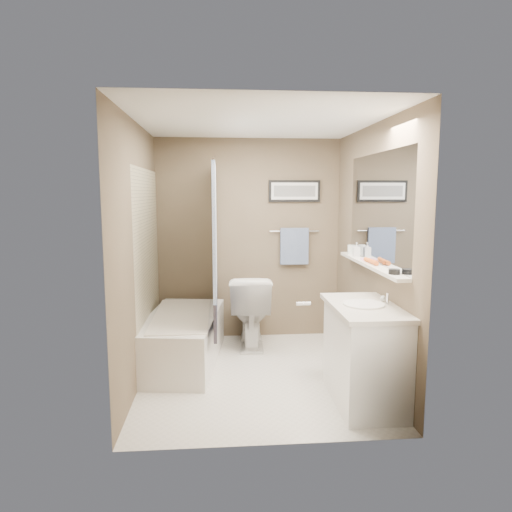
{
  "coord_description": "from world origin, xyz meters",
  "views": [
    {
      "loc": [
        -0.36,
        -4.22,
        1.76
      ],
      "look_at": [
        0.0,
        0.15,
        1.15
      ],
      "focal_mm": 32.0,
      "sensor_mm": 36.0,
      "label": 1
    }
  ],
  "objects": [
    {
      "name": "faucet_spout",
      "position": [
        1.03,
        -0.64,
        0.89
      ],
      "size": [
        0.02,
        0.02,
        0.1
      ],
      "primitive_type": "cylinder",
      "color": "silver",
      "rests_on": "countertop"
    },
    {
      "name": "vanity",
      "position": [
        0.85,
        -0.64,
        0.4
      ],
      "size": [
        0.51,
        0.91,
        0.8
      ],
      "primitive_type": "cube",
      "rotation": [
        0.0,
        0.0,
        -0.01
      ],
      "color": "white",
      "rests_on": "ground"
    },
    {
      "name": "bathtub",
      "position": [
        -0.75,
        0.41,
        0.25
      ],
      "size": [
        0.88,
        1.57,
        0.5
      ],
      "primitive_type": "cube",
      "rotation": [
        0.0,
        0.0,
        -0.12
      ],
      "color": "white",
      "rests_on": "ground"
    },
    {
      "name": "mirror",
      "position": [
        1.09,
        -0.15,
        1.62
      ],
      "size": [
        0.02,
        1.6,
        1.0
      ],
      "primitive_type": "cube",
      "color": "silver",
      "rests_on": "wall_right"
    },
    {
      "name": "ground",
      "position": [
        0.0,
        0.0,
        0.0
      ],
      "size": [
        2.5,
        2.5,
        0.0
      ],
      "primitive_type": "plane",
      "color": "silver",
      "rests_on": "ground"
    },
    {
      "name": "curtain_rod",
      "position": [
        -0.4,
        0.5,
        2.05
      ],
      "size": [
        0.02,
        1.55,
        0.02
      ],
      "primitive_type": "cylinder",
      "rotation": [
        1.57,
        0.0,
        0.0
      ],
      "color": "silver",
      "rests_on": "wall_left"
    },
    {
      "name": "towel",
      "position": [
        0.55,
        1.2,
        1.12
      ],
      "size": [
        0.34,
        0.05,
        0.44
      ],
      "primitive_type": "cube",
      "color": "#849AC0",
      "rests_on": "towel_bar"
    },
    {
      "name": "shelf",
      "position": [
        1.04,
        -0.15,
        1.1
      ],
      "size": [
        0.12,
        1.6,
        0.03
      ],
      "primitive_type": "cube",
      "color": "silver",
      "rests_on": "wall_right"
    },
    {
      "name": "tub_rim",
      "position": [
        -0.75,
        0.41,
        0.5
      ],
      "size": [
        0.56,
        1.36,
        0.02
      ],
      "primitive_type": "cube",
      "color": "white",
      "rests_on": "bathtub"
    },
    {
      "name": "countertop",
      "position": [
        0.84,
        -0.64,
        0.82
      ],
      "size": [
        0.54,
        0.96,
        0.04
      ],
      "primitive_type": "cube",
      "color": "beige",
      "rests_on": "vanity"
    },
    {
      "name": "faucet_knob",
      "position": [
        1.03,
        -0.54,
        0.87
      ],
      "size": [
        0.05,
        0.05,
        0.05
      ],
      "primitive_type": "sphere",
      "color": "silver",
      "rests_on": "countertop"
    },
    {
      "name": "soap_bottle",
      "position": [
        1.04,
        0.27,
        1.19
      ],
      "size": [
        0.07,
        0.07,
        0.15
      ],
      "primitive_type": "imported",
      "rotation": [
        0.0,
        0.0,
        -0.06
      ],
      "color": "#999999",
      "rests_on": "shelf"
    },
    {
      "name": "hair_brush_back",
      "position": [
        1.04,
        -0.17,
        1.14
      ],
      "size": [
        0.07,
        0.22,
        0.04
      ],
      "primitive_type": "cylinder",
      "rotation": [
        1.57,
        0.0,
        0.12
      ],
      "color": "orange",
      "rests_on": "shelf"
    },
    {
      "name": "towel_bar",
      "position": [
        0.55,
        1.22,
        1.3
      ],
      "size": [
        0.6,
        0.02,
        0.02
      ],
      "primitive_type": "cylinder",
      "rotation": [
        0.0,
        1.57,
        0.0
      ],
      "color": "silver",
      "rests_on": "wall_back"
    },
    {
      "name": "curtain_lower",
      "position": [
        -0.4,
        0.5,
        0.58
      ],
      "size": [
        0.03,
        1.45,
        0.36
      ],
      "primitive_type": "cube",
      "color": "#262947",
      "rests_on": "curtain_rod"
    },
    {
      "name": "sink_basin",
      "position": [
        0.83,
        -0.64,
        0.85
      ],
      "size": [
        0.34,
        0.34,
        0.01
      ],
      "primitive_type": "cylinder",
      "color": "white",
      "rests_on": "countertop"
    },
    {
      "name": "wall_right",
      "position": [
        1.08,
        0.0,
        1.2
      ],
      "size": [
        0.04,
        2.5,
        2.4
      ],
      "primitive_type": "cube",
      "color": "brown",
      "rests_on": "ground"
    },
    {
      "name": "art_mat",
      "position": [
        0.55,
        1.22,
        1.78
      ],
      "size": [
        0.56,
        0.0,
        0.2
      ],
      "primitive_type": "cube",
      "color": "white",
      "rests_on": "art_frame"
    },
    {
      "name": "candle_bowl_near",
      "position": [
        1.04,
        -0.74,
        1.14
      ],
      "size": [
        0.09,
        0.09,
        0.04
      ],
      "primitive_type": "cylinder",
      "color": "black",
      "rests_on": "shelf"
    },
    {
      "name": "art_frame",
      "position": [
        0.55,
        1.23,
        1.78
      ],
      "size": [
        0.62,
        0.02,
        0.26
      ],
      "primitive_type": "cube",
      "color": "black",
      "rests_on": "wall_back"
    },
    {
      "name": "glass_jar",
      "position": [
        1.04,
        0.45,
        1.17
      ],
      "size": [
        0.08,
        0.08,
        0.1
      ],
      "primitive_type": "cylinder",
      "color": "silver",
      "rests_on": "shelf"
    },
    {
      "name": "toilet",
      "position": [
        -0.0,
        0.9,
        0.42
      ],
      "size": [
        0.51,
        0.84,
        0.84
      ],
      "primitive_type": "imported",
      "rotation": [
        0.0,
        0.0,
        3.09
      ],
      "color": "white",
      "rests_on": "ground"
    },
    {
      "name": "wall_front",
      "position": [
        0.0,
        -1.23,
        1.2
      ],
      "size": [
        2.2,
        0.04,
        2.4
      ],
      "primitive_type": "cube",
      "color": "brown",
      "rests_on": "ground"
    },
    {
      "name": "wall_left",
      "position": [
        -1.08,
        0.0,
        1.2
      ],
      "size": [
        0.04,
        2.5,
        2.4
      ],
      "primitive_type": "cube",
      "color": "brown",
      "rests_on": "ground"
    },
    {
      "name": "pink_comb",
      "position": [
        1.04,
        0.05,
        1.12
      ],
      "size": [
        0.05,
        0.16,
        0.01
      ],
      "primitive_type": "cube",
      "rotation": [
        0.0,
        0.0,
        -0.13
      ],
      "color": "#F998C5",
      "rests_on": "shelf"
    },
    {
      "name": "ceiling",
      "position": [
        0.0,
        0.0,
        2.38
      ],
      "size": [
        2.2,
        2.5,
        0.04
      ],
      "primitive_type": "cube",
      "color": "white",
      "rests_on": "wall_back"
    },
    {
      "name": "wall_back",
      "position": [
        0.0,
        1.23,
        1.2
      ],
      "size": [
        2.2,
        0.04,
        2.4
      ],
      "primitive_type": "cube",
      "color": "brown",
      "rests_on": "ground"
    },
    {
      "name": "door_handle",
      "position": [
        0.22,
        -1.19,
        1.0
      ],
      "size": [
        0.1,
        0.02,
        0.02
      ],
      "primitive_type": "cylinder",
      "rotation": [
        0.0,
        1.57,
        0.0
      ],
      "color": "silver",
      "rests_on": "door"
    },
    {
      "name": "curtain_upper",
      "position": [
        -0.4,
        0.5,
        1.4
      ],
      "size": [
        0.03,
        1.45,
        1.28
      ],
      "primitive_type": "cube",
      "color": "white",
      "rests_on": "curtain_rod"
    },
    {
      "name": "art_image",
      "position": [
        0.55,
        1.22,
        1.78
      ],
      "size": [
        0.5,
        0.0,
        0.13
      ],
      "primitive_type": "cube",
      "color": "#595959",
      "rests_on": "art_mat"
    },
    {
      "name": "hair_brush_front",
      "position": [
        1.04,
        -0.23,
        1.14
      ],
      "size": [
        0.04,
        0.22,
        0.04
      ],
      "primitive_type": "cylinder",
      "rotation": [
        1.57,
        0.0,
        0.0
      ],
      "color": "#CD571C",
      "rests_on": "shelf"
    },
    {
      "name": "door",
      "position": [
        0.55,
        -1.24,
        1.0
      ],
      "size": [
        0.8,
        0.02,
        2.0
      ],
      "primitive_type": "cube",
      "color": "silver",
      "rests_on": "wall_front"
    },
    {
      "name": "tile_surround",
      "position": [
        -1.09,
        0.5,
        1.0
      ],
      "size": [
        0.02,
        1.55,
        2.0
      ],
      "primitive_type": "cube",
      "color": "beige",
      "rests_on": "wall_left"
    }
  ]
}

